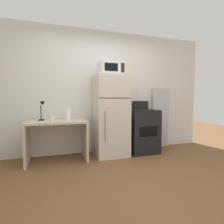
# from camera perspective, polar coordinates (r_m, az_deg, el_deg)

# --- Properties ---
(ground_plane) EXTENTS (12.00, 12.00, 0.00)m
(ground_plane) POSITION_cam_1_polar(r_m,az_deg,el_deg) (2.57, 6.18, -22.28)
(ground_plane) COLOR brown
(wall_back_white) EXTENTS (5.00, 0.10, 2.60)m
(wall_back_white) POSITION_cam_1_polar(r_m,az_deg,el_deg) (3.92, -3.95, 6.43)
(wall_back_white) COLOR silver
(wall_back_white) RESTS_ON ground
(desk) EXTENTS (1.07, 0.63, 0.75)m
(desk) POSITION_cam_1_polar(r_m,az_deg,el_deg) (3.47, -17.16, -6.45)
(desk) COLOR beige
(desk) RESTS_ON ground
(desk_lamp) EXTENTS (0.14, 0.12, 0.35)m
(desk_lamp) POSITION_cam_1_polar(r_m,az_deg,el_deg) (3.52, -21.50, 1.37)
(desk_lamp) COLOR black
(desk_lamp) RESTS_ON desk
(coffee_mug) EXTENTS (0.08, 0.08, 0.09)m
(coffee_mug) POSITION_cam_1_polar(r_m,az_deg,el_deg) (3.39, -18.67, -1.91)
(coffee_mug) COLOR white
(coffee_mug) RESTS_ON desk
(paper_towel_roll) EXTENTS (0.11, 0.11, 0.24)m
(paper_towel_roll) POSITION_cam_1_polar(r_m,az_deg,el_deg) (3.38, -13.96, -0.60)
(paper_towel_roll) COLOR white
(paper_towel_roll) RESTS_ON desk
(refrigerator) EXTENTS (0.64, 0.63, 1.62)m
(refrigerator) POSITION_cam_1_polar(r_m,az_deg,el_deg) (3.61, -0.38, -1.18)
(refrigerator) COLOR beige
(refrigerator) RESTS_ON ground
(microwave) EXTENTS (0.46, 0.35, 0.26)m
(microwave) POSITION_cam_1_polar(r_m,az_deg,el_deg) (3.62, -0.28, 13.72)
(microwave) COLOR silver
(microwave) RESTS_ON refrigerator
(oven_range) EXTENTS (0.61, 0.61, 1.10)m
(oven_range) POSITION_cam_1_polar(r_m,az_deg,el_deg) (3.92, 9.40, -5.85)
(oven_range) COLOR black
(oven_range) RESTS_ON ground
(leaning_mirror) EXTENTS (0.44, 0.03, 1.40)m
(leaning_mirror) POSITION_cam_1_polar(r_m,az_deg,el_deg) (4.43, 15.24, -1.75)
(leaning_mirror) COLOR #C6B793
(leaning_mirror) RESTS_ON ground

